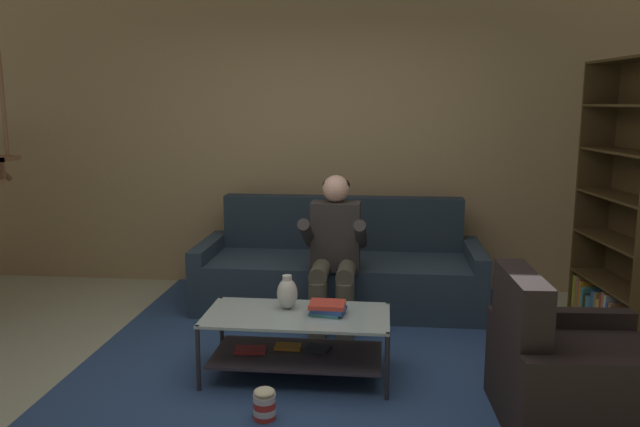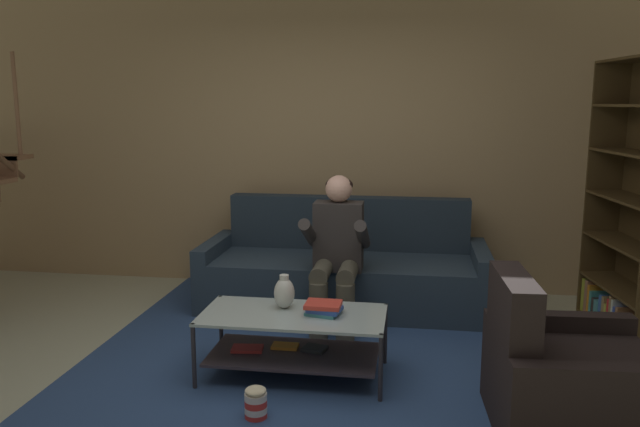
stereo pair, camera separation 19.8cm
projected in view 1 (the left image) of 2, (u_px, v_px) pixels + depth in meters
ground at (290, 401)px, 3.69m from camera, size 16.80×16.80×0.00m
back_partition at (328, 134)px, 5.85m from camera, size 8.40×0.12×2.90m
couch at (340, 272)px, 5.40m from camera, size 2.40×0.91×0.91m
person_seated_center at (335, 246)px, 4.80m from camera, size 0.50×0.58×1.19m
coffee_table at (297, 335)px, 3.97m from camera, size 1.17×0.58×0.42m
area_rug at (320, 341)px, 4.61m from camera, size 3.12×3.42×0.01m
vase at (287, 293)px, 4.03m from camera, size 0.13×0.13×0.22m
book_stack at (328, 308)px, 3.93m from camera, size 0.24×0.21×0.08m
bookshelf at (625, 223)px, 4.79m from camera, size 0.44×1.04×2.07m
armchair at (574, 378)px, 3.35m from camera, size 0.88×0.89×0.86m
popcorn_tub at (265, 404)px, 3.46m from camera, size 0.13×0.13×0.19m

